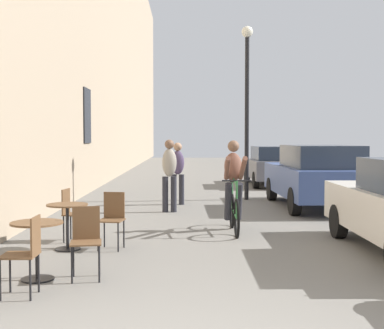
# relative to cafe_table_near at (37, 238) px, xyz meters

# --- Properties ---
(cafe_table_near) EXTENTS (0.64, 0.64, 0.72)m
(cafe_table_near) POSITION_rel_cafe_table_near_xyz_m (0.00, 0.00, 0.00)
(cafe_table_near) COLOR black
(cafe_table_near) RESTS_ON ground_plane
(cafe_chair_near_toward_street) EXTENTS (0.38, 0.38, 0.89)m
(cafe_chair_near_toward_street) POSITION_rel_cafe_table_near_xyz_m (0.08, -0.69, -0.00)
(cafe_chair_near_toward_street) COLOR black
(cafe_chair_near_toward_street) RESTS_ON ground_plane
(cafe_chair_near_toward_wall) EXTENTS (0.43, 0.43, 0.89)m
(cafe_chair_near_toward_wall) POSITION_rel_cafe_table_near_xyz_m (0.59, 0.08, -0.00)
(cafe_chair_near_toward_wall) COLOR black
(cafe_chair_near_toward_wall) RESTS_ON ground_plane
(cafe_table_mid) EXTENTS (0.64, 0.64, 0.72)m
(cafe_table_mid) POSITION_rel_cafe_table_near_xyz_m (-0.02, 1.77, 0.00)
(cafe_table_mid) COLOR black
(cafe_table_mid) RESTS_ON ground_plane
(cafe_chair_mid_toward_street) EXTENTS (0.44, 0.44, 0.89)m
(cafe_chair_mid_toward_street) POSITION_rel_cafe_table_near_xyz_m (0.68, 1.85, -0.00)
(cafe_chair_mid_toward_street) COLOR black
(cafe_chair_mid_toward_street) RESTS_ON ground_plane
(cafe_chair_mid_toward_wall) EXTENTS (0.43, 0.43, 0.89)m
(cafe_chair_mid_toward_wall) POSITION_rel_cafe_table_near_xyz_m (-0.09, 2.46, -0.00)
(cafe_chair_mid_toward_wall) COLOR black
(cafe_chair_mid_toward_wall) RESTS_ON ground_plane
(cyclist_on_bicycle) EXTENTS (0.52, 1.76, 1.74)m
(cyclist_on_bicycle) POSITION_rel_cafe_table_near_xyz_m (2.75, 3.40, 0.29)
(cyclist_on_bicycle) COLOR black
(cyclist_on_bicycle) RESTS_ON ground_plane
(pedestrian_near) EXTENTS (0.36, 0.26, 1.72)m
(pedestrian_near) POSITION_rel_cafe_table_near_xyz_m (1.46, 5.98, 0.45)
(pedestrian_near) COLOR #26262D
(pedestrian_near) RESTS_ON ground_plane
(pedestrian_mid) EXTENTS (0.36, 0.27, 1.64)m
(pedestrian_mid) POSITION_rel_cafe_table_near_xyz_m (1.64, 7.40, 0.40)
(pedestrian_mid) COLOR #26262D
(pedestrian_mid) RESTS_ON ground_plane
(street_lamp) EXTENTS (0.32, 0.32, 4.90)m
(street_lamp) POSITION_rel_cafe_table_near_xyz_m (3.59, 8.49, 2.59)
(street_lamp) COLOR black
(street_lamp) RESTS_ON ground_plane
(parked_car_second) EXTENTS (1.92, 4.45, 1.58)m
(parked_car_second) POSITION_rel_cafe_table_near_xyz_m (5.13, 6.74, 0.30)
(parked_car_second) COLOR #384C84
(parked_car_second) RESTS_ON ground_plane
(parked_car_third) EXTENTS (1.74, 4.09, 1.46)m
(parked_car_third) POSITION_rel_cafe_table_near_xyz_m (5.08, 13.04, 0.23)
(parked_car_third) COLOR #595960
(parked_car_third) RESTS_ON ground_plane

